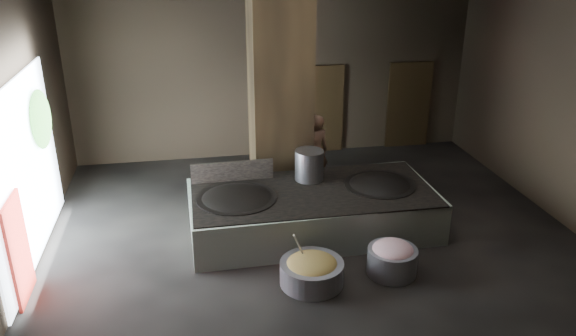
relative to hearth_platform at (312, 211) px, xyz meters
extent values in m
cube|color=black|center=(-0.04, -0.25, -0.45)|extent=(10.00, 9.00, 0.10)
cube|color=black|center=(-0.04, 4.30, 1.85)|extent=(10.00, 0.10, 4.50)
cube|color=black|center=(-0.04, -4.80, 1.85)|extent=(10.00, 0.10, 4.50)
cube|color=black|center=(-5.09, -0.25, 1.85)|extent=(0.10, 9.00, 4.50)
cube|color=black|center=(5.01, -0.25, 1.85)|extent=(0.10, 9.00, 4.50)
cube|color=black|center=(-0.34, 1.65, 1.85)|extent=(1.20, 1.20, 4.50)
cube|color=silver|center=(0.00, 0.00, 0.00)|extent=(4.69, 2.32, 0.81)
cube|color=black|center=(0.00, 0.00, 0.41)|extent=(4.55, 2.18, 0.03)
ellipsoid|color=black|center=(-1.45, -0.05, 0.35)|extent=(1.46, 1.46, 0.40)
cylinder|color=black|center=(-1.45, -0.05, 0.42)|extent=(1.49, 1.49, 0.05)
ellipsoid|color=black|center=(1.35, 0.05, 0.35)|extent=(1.36, 1.36, 0.38)
cylinder|color=black|center=(1.35, 0.05, 0.42)|extent=(1.39, 1.39, 0.05)
cylinder|color=#9FA0A6|center=(0.05, 0.55, 0.73)|extent=(0.57, 0.57, 0.61)
cube|color=black|center=(-1.45, 0.75, 0.63)|extent=(1.62, 0.10, 0.40)
imported|color=brown|center=(0.50, 1.95, 0.45)|extent=(0.70, 0.53, 1.71)
cylinder|color=gray|center=(-0.41, -1.79, -0.21)|extent=(1.39, 1.39, 0.39)
ellipsoid|color=olive|center=(-0.41, -1.79, -0.05)|extent=(0.86, 0.86, 0.27)
cylinder|color=#9FA0A6|center=(-0.56, -1.64, 0.15)|extent=(0.34, 0.29, 0.75)
cylinder|color=gray|center=(0.99, -1.74, -0.17)|extent=(0.92, 0.92, 0.46)
ellipsoid|color=#CC7A8D|center=(0.99, -1.74, 0.05)|extent=(0.70, 0.70, 0.27)
cube|color=black|center=(1.16, 4.20, 0.70)|extent=(1.18, 0.08, 2.38)
cube|color=#8C6647|center=(0.97, 4.21, 0.65)|extent=(0.77, 0.04, 1.81)
cube|color=black|center=(3.56, 4.20, 0.70)|extent=(1.18, 0.08, 2.38)
cube|color=#8C6647|center=(3.58, 4.26, 0.65)|extent=(0.79, 0.04, 1.86)
cube|color=white|center=(-4.99, -0.05, 1.20)|extent=(0.04, 4.20, 3.10)
cube|color=maroon|center=(-4.92, -1.35, 0.45)|extent=(0.05, 0.90, 1.70)
ellipsoid|color=#194714|center=(-4.89, 1.05, 1.80)|extent=(0.28, 1.10, 1.10)
camera|label=1|loc=(-2.20, -9.43, 4.90)|focal=35.00mm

